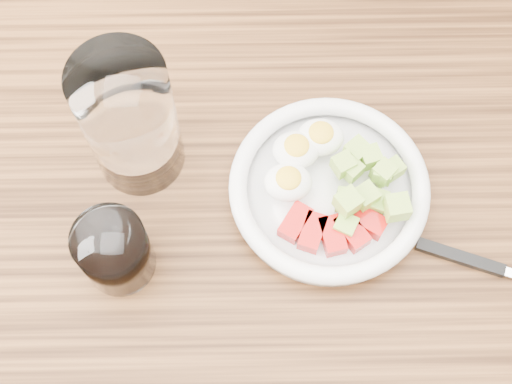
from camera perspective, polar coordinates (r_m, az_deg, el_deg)
ground at (r=1.50m, az=0.40°, el=-12.03°), size 4.00×4.00×0.00m
dining_table at (r=0.84m, az=0.69°, el=-3.97°), size 1.50×0.90×0.77m
bowl at (r=0.74m, az=5.82°, el=0.43°), size 0.21×0.21×0.05m
fork at (r=0.76m, az=17.86°, el=-5.60°), size 0.18×0.08×0.01m
water_glass at (r=0.71m, az=-10.04°, el=5.62°), size 0.09×0.09×0.17m
coffee_glass at (r=0.71m, az=-11.23°, el=-4.69°), size 0.07×0.07×0.08m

